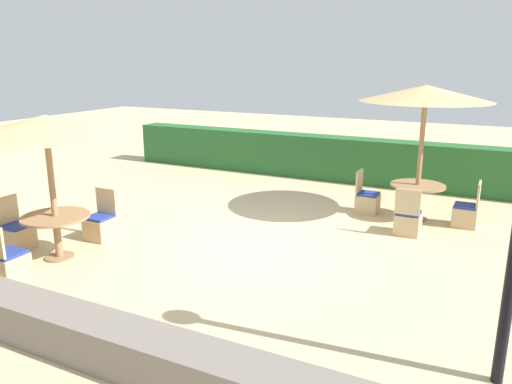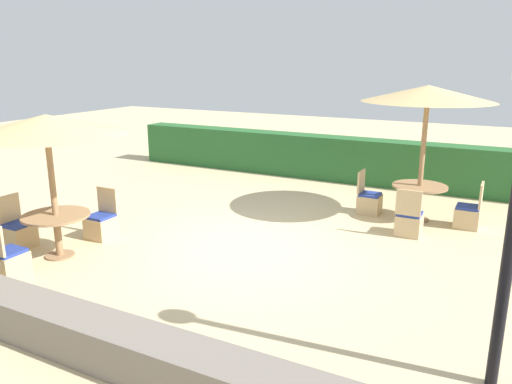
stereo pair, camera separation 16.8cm
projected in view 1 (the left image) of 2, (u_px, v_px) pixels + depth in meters
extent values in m
plane|color=#D1BA8C|center=(241.00, 249.00, 8.82)|extent=(40.00, 40.00, 0.00)
cube|color=#28602D|center=(340.00, 159.00, 13.65)|extent=(13.00, 0.70, 1.19)
cube|color=slate|center=(87.00, 336.00, 5.61)|extent=(10.00, 0.56, 0.50)
cylinder|color=#93704C|center=(420.00, 156.00, 10.13)|extent=(0.10, 0.10, 2.68)
cone|color=tan|center=(426.00, 93.00, 9.80)|extent=(2.58, 2.58, 0.32)
cylinder|color=#93704C|center=(415.00, 218.00, 10.47)|extent=(0.48, 0.48, 0.03)
cylinder|color=#93704C|center=(416.00, 203.00, 10.38)|extent=(0.12, 0.12, 0.70)
cylinder|color=#93704C|center=(418.00, 185.00, 10.29)|extent=(1.11, 1.11, 0.04)
cube|color=tan|center=(465.00, 217.00, 9.97)|extent=(0.46, 0.46, 0.40)
cube|color=#233893|center=(466.00, 206.00, 9.91)|extent=(0.42, 0.42, 0.05)
cube|color=tan|center=(479.00, 194.00, 9.75)|extent=(0.04, 0.46, 0.48)
cube|color=tan|center=(368.00, 204.00, 10.84)|extent=(0.46, 0.46, 0.40)
cube|color=#233893|center=(368.00, 194.00, 10.78)|extent=(0.42, 0.42, 0.05)
cube|color=tan|center=(359.00, 181.00, 10.81)|extent=(0.04, 0.46, 0.48)
cube|color=tan|center=(408.00, 224.00, 9.53)|extent=(0.46, 0.46, 0.40)
cube|color=#233893|center=(409.00, 213.00, 9.47)|extent=(0.42, 0.42, 0.05)
cube|color=tan|center=(408.00, 202.00, 9.22)|extent=(0.46, 0.04, 0.48)
cylinder|color=#93704C|center=(53.00, 191.00, 8.14)|extent=(0.10, 0.10, 2.33)
cone|color=tan|center=(45.00, 125.00, 7.86)|extent=(2.59, 2.59, 0.32)
cylinder|color=#93704C|center=(60.00, 257.00, 8.44)|extent=(0.48, 0.48, 0.03)
cylinder|color=#93704C|center=(58.00, 238.00, 8.35)|extent=(0.12, 0.12, 0.70)
cylinder|color=#93704C|center=(55.00, 217.00, 8.26)|extent=(1.11, 1.11, 0.04)
cube|color=tan|center=(9.00, 267.00, 7.55)|extent=(0.46, 0.46, 0.40)
cube|color=#233893|center=(8.00, 254.00, 7.49)|extent=(0.42, 0.42, 0.05)
cube|color=tan|center=(18.00, 238.00, 8.79)|extent=(0.46, 0.46, 0.40)
cube|color=#233893|center=(16.00, 226.00, 8.73)|extent=(0.42, 0.42, 0.05)
cube|color=tan|center=(6.00, 210.00, 8.75)|extent=(0.04, 0.46, 0.48)
cube|color=tan|center=(100.00, 229.00, 9.26)|extent=(0.46, 0.46, 0.40)
cube|color=#233893|center=(99.00, 217.00, 9.20)|extent=(0.42, 0.42, 0.05)
cube|color=tan|center=(106.00, 201.00, 9.32)|extent=(0.46, 0.04, 0.48)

